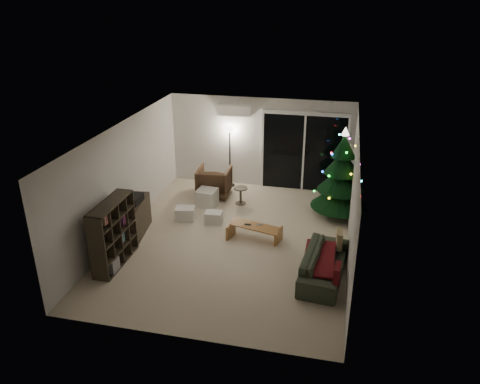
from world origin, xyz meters
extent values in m
plane|color=beige|center=(0.00, 0.00, 0.00)|extent=(6.50, 6.50, 0.00)
plane|color=white|center=(0.00, 0.00, 2.50)|extent=(6.50, 6.50, 0.00)
cube|color=silver|center=(0.00, 3.25, 1.25)|extent=(5.00, 0.02, 2.50)
cube|color=silver|center=(0.00, -3.25, 1.25)|extent=(5.00, 0.02, 2.50)
cube|color=silver|center=(-2.50, 0.00, 1.25)|extent=(0.02, 6.50, 2.50)
cube|color=silver|center=(2.50, 0.00, 1.25)|extent=(0.02, 6.50, 2.50)
cube|color=black|center=(1.20, 3.23, 1.05)|extent=(2.20, 0.02, 2.10)
cube|color=white|center=(-0.70, 3.13, 2.15)|extent=(0.90, 0.22, 0.28)
cube|color=#3F3833|center=(1.20, 3.75, -0.05)|extent=(2.60, 1.00, 0.10)
cube|color=white|center=(1.20, 4.15, 0.50)|extent=(2.20, 0.06, 1.00)
cube|color=black|center=(-2.25, -0.19, 0.39)|extent=(0.64, 1.30, 0.78)
cube|color=black|center=(-2.25, -0.19, 0.86)|extent=(0.39, 0.47, 0.17)
imported|color=#513525|center=(-1.06, 2.29, 0.40)|extent=(0.90, 0.92, 0.79)
cube|color=silver|center=(-1.07, 1.62, 0.22)|extent=(0.53, 0.53, 0.44)
cube|color=silver|center=(-1.35, 0.73, 0.16)|extent=(0.51, 0.42, 0.32)
cube|color=silver|center=(-0.63, 0.71, 0.14)|extent=(0.43, 0.33, 0.28)
cylinder|color=black|center=(-0.25, 1.92, 0.22)|extent=(0.45, 0.45, 0.45)
cylinder|color=black|center=(-0.81, 3.04, 0.84)|extent=(0.27, 0.27, 1.68)
imported|color=#43513B|center=(2.05, -0.98, 0.27)|extent=(0.91, 1.92, 0.54)
cube|color=#581213|center=(1.95, -0.98, 0.39)|extent=(0.58, 1.33, 0.04)
cube|color=#8E7C5A|center=(2.30, -0.33, 0.49)|extent=(0.14, 0.36, 0.36)
cube|color=#581213|center=(2.30, -1.63, 0.49)|extent=(0.13, 0.36, 0.36)
cube|color=black|center=(0.32, 0.12, 0.37)|extent=(0.14, 0.04, 0.02)
cube|color=slate|center=(0.57, 0.17, 0.37)|extent=(0.14, 0.08, 0.02)
cone|color=black|center=(2.24, 1.78, 1.12)|extent=(1.61, 1.61, 2.23)
camera|label=1|loc=(2.17, -8.83, 5.14)|focal=35.00mm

